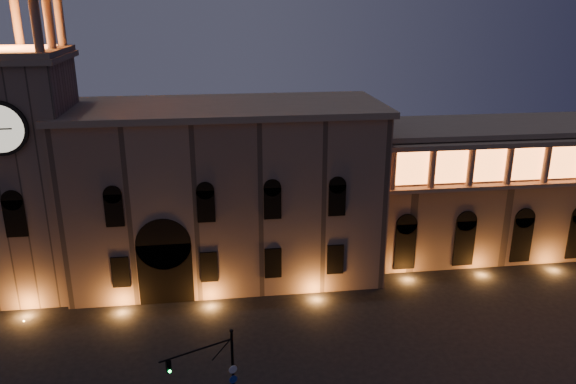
% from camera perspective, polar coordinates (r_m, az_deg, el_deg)
% --- Properties ---
extents(government_building, '(30.80, 12.80, 17.60)m').
position_cam_1_polar(government_building, '(56.68, -6.33, 0.01)').
color(government_building, '#775E4E').
rests_on(government_building, ground).
extents(clock_tower, '(9.80, 9.80, 32.40)m').
position_cam_1_polar(clock_tower, '(57.40, -25.16, 2.44)').
color(clock_tower, '#775E4E').
rests_on(clock_tower, ground).
extents(colonnade_wing, '(40.60, 11.50, 14.50)m').
position_cam_1_polar(colonnade_wing, '(68.62, 23.40, 0.63)').
color(colonnade_wing, brown).
rests_on(colonnade_wing, ground).
extents(traffic_light, '(4.77, 2.24, 7.03)m').
position_cam_1_polar(traffic_light, '(38.71, -6.82, -18.20)').
color(traffic_light, black).
rests_on(traffic_light, ground).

